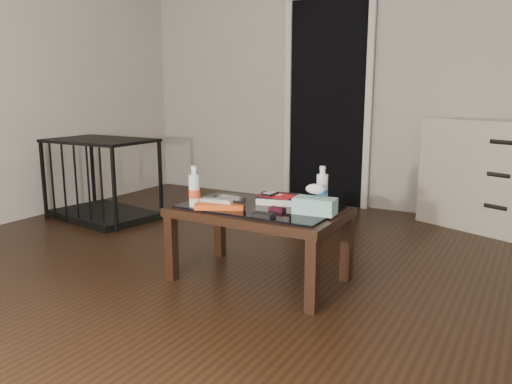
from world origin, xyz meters
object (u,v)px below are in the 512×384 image
(coffee_table, at_px, (259,217))
(dresser, at_px, (501,176))
(pet_crate, at_px, (103,193))
(tissue_box, at_px, (315,206))
(textbook, at_px, (279,199))
(water_bottle_left, at_px, (194,186))
(water_bottle_right, at_px, (322,186))

(coffee_table, bearing_deg, dresser, 59.08)
(pet_crate, distance_m, tissue_box, 2.41)
(coffee_table, relative_size, textbook, 4.00)
(textbook, bearing_deg, tissue_box, -39.74)
(coffee_table, relative_size, water_bottle_left, 4.20)
(coffee_table, relative_size, tissue_box, 4.35)
(dresser, bearing_deg, textbook, -98.78)
(water_bottle_left, bearing_deg, water_bottle_right, 29.88)
(pet_crate, height_order, water_bottle_left, pet_crate)
(coffee_table, height_order, water_bottle_right, water_bottle_right)
(dresser, bearing_deg, water_bottle_right, -93.01)
(water_bottle_left, distance_m, tissue_box, 0.72)
(water_bottle_right, xyz_separation_m, tissue_box, (0.04, -0.19, -0.07))
(coffee_table, xyz_separation_m, textbook, (0.06, 0.14, 0.09))
(coffee_table, bearing_deg, water_bottle_right, 30.00)
(textbook, xyz_separation_m, tissue_box, (0.30, -0.14, 0.02))
(water_bottle_left, bearing_deg, tissue_box, 14.67)
(textbook, bearing_deg, water_bottle_left, -154.21)
(coffee_table, distance_m, water_bottle_right, 0.41)
(pet_crate, relative_size, water_bottle_right, 4.14)
(dresser, height_order, textbook, dresser)
(pet_crate, bearing_deg, textbook, -4.11)
(coffee_table, xyz_separation_m, water_bottle_left, (-0.33, -0.19, 0.18))
(water_bottle_right, bearing_deg, tissue_box, -78.59)
(textbook, relative_size, water_bottle_left, 1.05)
(pet_crate, xyz_separation_m, textbook, (2.02, -0.48, 0.25))
(coffee_table, relative_size, dresser, 0.77)
(coffee_table, xyz_separation_m, dresser, (1.16, 1.93, 0.05))
(dresser, distance_m, tissue_box, 2.10)
(coffee_table, bearing_deg, tissue_box, -1.30)
(pet_crate, bearing_deg, dresser, 32.17)
(tissue_box, bearing_deg, textbook, 149.54)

